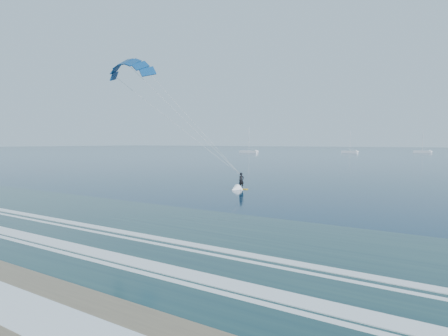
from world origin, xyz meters
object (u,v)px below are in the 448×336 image
at_px(sailboat_0, 249,152).
at_px(sailboat_2, 422,152).
at_px(kitesurfer_rig, 181,117).
at_px(sailboat_1, 350,152).

bearing_deg(sailboat_0, sailboat_2, 34.33).
distance_m(kitesurfer_rig, sailboat_2, 191.75).
distance_m(sailboat_0, sailboat_2, 90.25).
height_order(kitesurfer_rig, sailboat_0, kitesurfer_rig).
xyz_separation_m(kitesurfer_rig, sailboat_2, (2.17, 191.56, -8.13)).
xyz_separation_m(sailboat_1, sailboat_2, (29.87, 25.90, 0.00)).
height_order(sailboat_0, sailboat_2, sailboat_0).
relative_size(kitesurfer_rig, sailboat_0, 1.41).
relative_size(sailboat_1, sailboat_2, 0.96).
bearing_deg(sailboat_0, kitesurfer_rig, -62.78).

